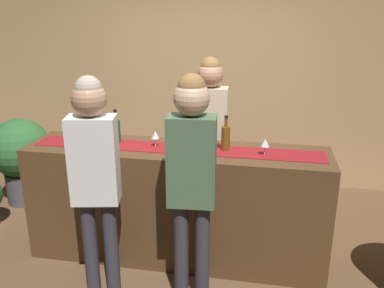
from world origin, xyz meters
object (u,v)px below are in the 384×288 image
wine_glass_near_customer (265,143)px  wine_glass_far_end (68,130)px  bartender (210,126)px  wine_glass_mid_counter (155,135)px  customer_sipping (192,168)px  wine_bottle_green (116,131)px  customer_browsing (94,167)px  wine_bottle_amber (226,138)px  potted_plant_tall (21,155)px

wine_glass_near_customer → wine_glass_far_end: bearing=177.8°
wine_glass_far_end → bartender: bearing=24.7°
wine_glass_mid_counter → customer_sipping: (0.43, -0.58, -0.04)m
wine_glass_near_customer → wine_glass_mid_counter: bearing=177.2°
wine_glass_near_customer → bartender: size_ratio=0.08×
customer_sipping → wine_glass_mid_counter: bearing=121.5°
wine_glass_mid_counter → wine_glass_far_end: same height
wine_glass_mid_counter → wine_bottle_green: bearing=172.1°
wine_glass_far_end → customer_browsing: 0.86m
wine_glass_far_end → bartender: 1.32m
wine_glass_mid_counter → bartender: 0.69m
bartender → customer_sipping: bearing=87.9°
wine_bottle_amber → wine_glass_near_customer: (0.33, -0.07, -0.01)m
wine_glass_near_customer → customer_sipping: size_ratio=0.08×
bartender → potted_plant_tall: bartender is taller
wine_bottle_amber → wine_glass_near_customer: bearing=-11.8°
bartender → customer_browsing: size_ratio=1.00×
wine_bottle_green → wine_glass_near_customer: bearing=-4.2°
wine_bottle_green → wine_glass_near_customer: (1.30, -0.10, -0.01)m
wine_glass_far_end → potted_plant_tall: size_ratio=0.14×
potted_plant_tall → wine_glass_far_end: bearing=-36.2°
wine_bottle_green → potted_plant_tall: wine_bottle_green is taller
bartender → wine_glass_mid_counter: bearing=51.9°
wine_glass_far_end → bartender: bartender is taller
wine_glass_near_customer → customer_browsing: 1.35m
wine_glass_near_customer → customer_sipping: bearing=-132.8°
wine_glass_near_customer → bartender: (-0.54, 0.62, -0.05)m
customer_sipping → customer_browsing: 0.70m
customer_browsing → wine_bottle_amber: bearing=26.2°
wine_glass_far_end → wine_bottle_green: bearing=3.9°
customer_sipping → wine_bottle_green: bearing=136.8°
wine_bottle_amber → wine_bottle_green: size_ratio=1.00×
wine_glass_mid_counter → wine_glass_far_end: 0.81m
wine_glass_mid_counter → bartender: size_ratio=0.08×
wine_glass_far_end → customer_sipping: (1.24, -0.61, -0.04)m
wine_bottle_amber → wine_glass_mid_counter: wine_bottle_amber is taller
bartender → customer_sipping: size_ratio=0.99×
wine_glass_mid_counter → potted_plant_tall: 2.05m
wine_glass_far_end → wine_glass_mid_counter: bearing=-1.5°
wine_glass_near_customer → customer_browsing: bearing=-153.2°
customer_sipping → potted_plant_tall: 2.67m
customer_browsing → wine_glass_far_end: bearing=117.2°
wine_bottle_amber → wine_glass_mid_counter: 0.60m
bartender → wine_glass_far_end: bearing=20.7°
wine_glass_far_end → customer_browsing: size_ratio=0.08×
wine_bottle_amber → wine_glass_mid_counter: size_ratio=2.10×
wine_glass_mid_counter → customer_browsing: customer_browsing is taller
bartender → potted_plant_tall: size_ratio=1.76×
wine_bottle_amber → bartender: bartender is taller
bartender → potted_plant_tall: (-2.21, 0.18, -0.52)m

